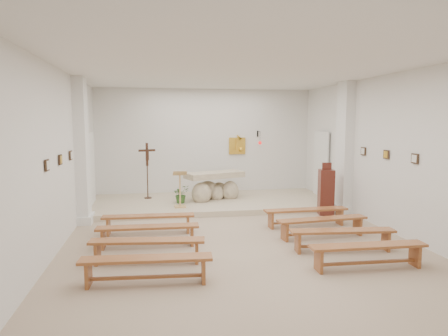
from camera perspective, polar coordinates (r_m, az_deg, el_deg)
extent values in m
cube|color=tan|center=(8.50, 1.82, -10.15)|extent=(7.00, 10.00, 0.00)
cube|color=silver|center=(8.19, -22.78, 1.18)|extent=(0.02, 10.00, 3.50)
cube|color=silver|center=(9.51, 22.91, 1.88)|extent=(0.02, 10.00, 3.50)
cube|color=silver|center=(13.08, -2.65, 3.58)|extent=(7.00, 0.02, 3.50)
cube|color=silver|center=(8.20, 1.91, 13.90)|extent=(7.00, 10.00, 0.02)
cube|color=#B9A68E|center=(11.82, -1.67, -4.95)|extent=(6.98, 3.00, 0.15)
cube|color=white|center=(10.13, -19.64, 2.28)|extent=(0.26, 0.55, 3.50)
cube|color=white|center=(11.19, 16.84, 2.76)|extent=(0.26, 0.55, 3.50)
cube|color=gold|center=(13.23, 1.90, 3.18)|extent=(0.55, 0.04, 0.55)
cube|color=black|center=(13.38, 4.84, 4.92)|extent=(0.04, 0.02, 0.20)
cylinder|color=black|center=(13.23, 5.01, 5.20)|extent=(0.02, 0.30, 0.02)
cylinder|color=black|center=(13.09, 5.17, 4.44)|extent=(0.01, 0.01, 0.34)
sphere|color=red|center=(13.10, 5.16, 3.61)|extent=(0.11, 0.11, 0.11)
cube|color=#392719|center=(7.42, -23.96, 0.37)|extent=(0.03, 0.20, 0.20)
cube|color=#392719|center=(8.39, -22.34, 1.11)|extent=(0.03, 0.20, 0.20)
cube|color=#392719|center=(9.36, -21.04, 1.70)|extent=(0.03, 0.20, 0.20)
cube|color=#392719|center=(8.85, 25.60, 1.22)|extent=(0.03, 0.20, 0.20)
cube|color=#392719|center=(9.67, 22.16, 1.80)|extent=(0.03, 0.20, 0.20)
cube|color=#392719|center=(10.53, 19.28, 2.28)|extent=(0.03, 0.20, 0.20)
cube|color=silver|center=(11.02, -19.04, -5.14)|extent=(0.10, 0.85, 0.52)
cube|color=silver|center=(12.02, 15.35, -4.05)|extent=(0.10, 0.85, 0.52)
ellipsoid|color=beige|center=(11.54, -3.26, -3.66)|extent=(0.56, 0.48, 0.64)
ellipsoid|color=beige|center=(12.03, 0.87, -3.30)|extent=(0.52, 0.45, 0.60)
ellipsoid|color=beige|center=(11.97, -2.33, -3.20)|extent=(0.60, 0.51, 0.56)
ellipsoid|color=beige|center=(12.13, -0.70, -3.29)|extent=(0.49, 0.41, 0.52)
ellipsoid|color=beige|center=(11.89, -1.04, -3.65)|extent=(0.41, 0.35, 0.49)
cube|color=beige|center=(11.82, -1.35, -0.99)|extent=(1.86, 1.23, 0.17)
cube|color=tan|center=(10.91, -6.28, -5.48)|extent=(0.31, 0.31, 0.04)
cylinder|color=tan|center=(10.83, -6.31, -3.29)|extent=(0.04, 0.04, 0.88)
cube|color=tan|center=(10.74, -6.33, -0.76)|extent=(0.37, 0.27, 0.14)
cube|color=silver|center=(10.70, -6.32, -0.55)|extent=(0.32, 0.22, 0.11)
cylinder|color=#3B2212|center=(12.29, -10.81, -4.20)|extent=(0.22, 0.22, 0.03)
cylinder|color=#3B2212|center=(12.20, -10.86, -1.94)|extent=(0.03, 0.03, 1.01)
cube|color=#3B2212|center=(12.11, -10.95, 1.92)|extent=(0.07, 0.06, 0.69)
cube|color=#3B2212|center=(12.10, -10.96, 2.48)|extent=(0.50, 0.18, 0.06)
cube|color=#3B2212|center=(12.09, -10.91, 1.78)|extent=(0.10, 0.06, 0.29)
imported|color=#315E25|center=(11.42, -6.17, -3.72)|extent=(0.59, 0.57, 0.51)
cube|color=#592319|center=(10.88, 14.36, -3.36)|extent=(0.44, 0.44, 1.20)
cube|color=#592319|center=(10.79, 14.47, 0.23)|extent=(0.25, 0.10, 0.20)
cube|color=brown|center=(8.95, -10.74, -6.76)|extent=(2.00, 0.41, 0.05)
cube|color=brown|center=(9.09, -16.18, -8.05)|extent=(0.07, 0.29, 0.38)
cube|color=brown|center=(8.99, -5.17, -7.98)|extent=(0.07, 0.29, 0.38)
cube|color=brown|center=(9.02, -10.70, -8.55)|extent=(1.67, 0.13, 0.05)
cube|color=brown|center=(9.60, 11.63, -5.85)|extent=(2.00, 0.36, 0.05)
cube|color=brown|center=(9.36, 6.70, -7.40)|extent=(0.06, 0.29, 0.38)
cube|color=brown|center=(10.01, 16.18, -6.69)|extent=(0.06, 0.29, 0.38)
cube|color=brown|center=(9.67, 11.59, -7.53)|extent=(1.67, 0.09, 0.05)
cube|color=brown|center=(8.05, -10.81, -8.28)|extent=(2.00, 0.39, 0.05)
cube|color=brown|center=(8.20, -16.88, -9.69)|extent=(0.06, 0.29, 0.38)
cube|color=brown|center=(8.11, -4.62, -9.60)|extent=(0.06, 0.29, 0.38)
cube|color=brown|center=(8.13, -10.77, -10.25)|extent=(1.68, 0.12, 0.05)
cube|color=brown|center=(8.78, 13.86, -7.10)|extent=(2.01, 0.49, 0.05)
cube|color=brown|center=(8.46, 8.66, -8.97)|extent=(0.08, 0.29, 0.38)
cube|color=brown|center=(9.27, 18.53, -7.85)|extent=(0.08, 0.29, 0.38)
cube|color=brown|center=(8.85, 13.81, -8.93)|extent=(1.67, 0.20, 0.05)
cube|color=brown|center=(7.17, -10.91, -10.17)|extent=(2.01, 0.56, 0.05)
cube|color=brown|center=(7.40, -17.62, -11.52)|extent=(0.09, 0.29, 0.38)
cube|color=brown|center=(7.16, -3.89, -11.82)|extent=(0.09, 0.29, 0.38)
cube|color=brown|center=(7.25, -10.85, -12.36)|extent=(1.67, 0.26, 0.05)
cube|color=brown|center=(7.97, 16.57, -8.60)|extent=(2.01, 0.52, 0.05)
cube|color=brown|center=(7.77, 10.48, -10.42)|extent=(0.08, 0.29, 0.38)
cube|color=brown|center=(8.36, 22.11, -9.57)|extent=(0.08, 0.29, 0.38)
cube|color=brown|center=(8.05, 16.50, -10.59)|extent=(1.67, 0.22, 0.05)
cube|color=brown|center=(6.29, -11.03, -12.60)|extent=(2.01, 0.46, 0.05)
cube|color=brown|center=(6.50, -18.80, -14.16)|extent=(0.08, 0.29, 0.38)
cube|color=brown|center=(6.34, -2.97, -14.33)|extent=(0.08, 0.29, 0.38)
cube|color=brown|center=(6.39, -10.97, -15.05)|extent=(1.67, 0.18, 0.05)
cube|color=brown|center=(7.19, 19.90, -10.40)|extent=(2.00, 0.38, 0.05)
cube|color=brown|center=(6.91, 13.36, -12.70)|extent=(0.06, 0.29, 0.38)
cube|color=brown|center=(7.68, 25.61, -11.18)|extent=(0.06, 0.29, 0.38)
cube|color=brown|center=(7.28, 19.81, -12.58)|extent=(1.68, 0.11, 0.05)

